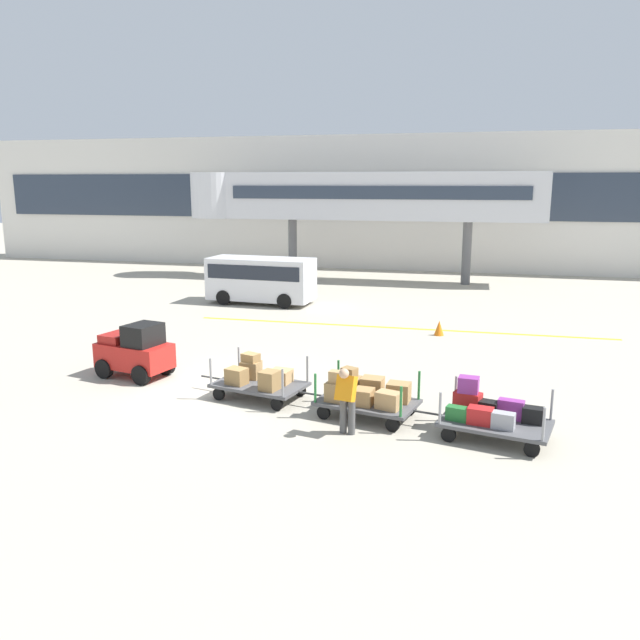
{
  "coord_description": "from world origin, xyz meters",
  "views": [
    {
      "loc": [
        6.5,
        -15.41,
        5.46
      ],
      "look_at": [
        2.06,
        2.24,
        1.51
      ],
      "focal_mm": 35.58,
      "sensor_mm": 36.0,
      "label": 1
    }
  ],
  "objects_px": {
    "baggage_handler": "(346,397)",
    "baggage_cart_lead": "(259,379)",
    "baggage_cart_middle": "(366,394)",
    "baggage_cart_tail": "(490,414)",
    "baggage_tug": "(135,351)",
    "safety_cone_near": "(439,328)",
    "shuttle_van": "(261,277)"
  },
  "relations": [
    {
      "from": "baggage_handler",
      "to": "baggage_cart_lead",
      "type": "bearing_deg",
      "value": 145.35
    },
    {
      "from": "baggage_cart_middle",
      "to": "baggage_cart_tail",
      "type": "height_order",
      "value": "baggage_cart_tail"
    },
    {
      "from": "baggage_tug",
      "to": "baggage_cart_middle",
      "type": "xyz_separation_m",
      "value": [
        6.97,
        -1.51,
        -0.21
      ]
    },
    {
      "from": "baggage_cart_tail",
      "to": "baggage_cart_lead",
      "type": "bearing_deg",
      "value": 168.07
    },
    {
      "from": "baggage_cart_tail",
      "to": "baggage_handler",
      "type": "distance_m",
      "value": 3.15
    },
    {
      "from": "baggage_tug",
      "to": "baggage_cart_lead",
      "type": "height_order",
      "value": "baggage_tug"
    },
    {
      "from": "baggage_cart_middle",
      "to": "baggage_cart_tail",
      "type": "distance_m",
      "value": 2.9
    },
    {
      "from": "baggage_cart_lead",
      "to": "baggage_cart_middle",
      "type": "height_order",
      "value": "baggage_cart_middle"
    },
    {
      "from": "baggage_tug",
      "to": "baggage_cart_lead",
      "type": "distance_m",
      "value": 4.15
    },
    {
      "from": "baggage_cart_lead",
      "to": "safety_cone_near",
      "type": "relative_size",
      "value": 5.61
    },
    {
      "from": "baggage_tug",
      "to": "baggage_handler",
      "type": "distance_m",
      "value": 7.27
    },
    {
      "from": "baggage_cart_lead",
      "to": "shuttle_van",
      "type": "bearing_deg",
      "value": 109.07
    },
    {
      "from": "baggage_cart_lead",
      "to": "baggage_cart_middle",
      "type": "distance_m",
      "value": 2.98
    },
    {
      "from": "baggage_cart_lead",
      "to": "baggage_handler",
      "type": "relative_size",
      "value": 1.97
    },
    {
      "from": "baggage_tug",
      "to": "baggage_cart_middle",
      "type": "relative_size",
      "value": 0.74
    },
    {
      "from": "baggage_cart_tail",
      "to": "baggage_handler",
      "type": "xyz_separation_m",
      "value": [
        -3.07,
        -0.64,
        0.34
      ]
    },
    {
      "from": "baggage_cart_lead",
      "to": "baggage_cart_tail",
      "type": "distance_m",
      "value": 5.88
    },
    {
      "from": "baggage_cart_lead",
      "to": "baggage_handler",
      "type": "bearing_deg",
      "value": -34.65
    },
    {
      "from": "baggage_cart_tail",
      "to": "baggage_cart_middle",
      "type": "bearing_deg",
      "value": 168.25
    },
    {
      "from": "baggage_cart_middle",
      "to": "safety_cone_near",
      "type": "relative_size",
      "value": 5.61
    },
    {
      "from": "baggage_cart_lead",
      "to": "shuttle_van",
      "type": "height_order",
      "value": "shuttle_van"
    },
    {
      "from": "baggage_tug",
      "to": "baggage_handler",
      "type": "relative_size",
      "value": 1.46
    },
    {
      "from": "baggage_cart_lead",
      "to": "shuttle_van",
      "type": "relative_size",
      "value": 0.63
    },
    {
      "from": "baggage_handler",
      "to": "shuttle_van",
      "type": "bearing_deg",
      "value": 116.0
    },
    {
      "from": "baggage_cart_lead",
      "to": "baggage_cart_middle",
      "type": "xyz_separation_m",
      "value": [
        2.91,
        -0.63,
        0.03
      ]
    },
    {
      "from": "shuttle_van",
      "to": "safety_cone_near",
      "type": "height_order",
      "value": "shuttle_van"
    },
    {
      "from": "baggage_cart_lead",
      "to": "safety_cone_near",
      "type": "height_order",
      "value": "baggage_cart_lead"
    },
    {
      "from": "baggage_tug",
      "to": "shuttle_van",
      "type": "bearing_deg",
      "value": 91.38
    },
    {
      "from": "shuttle_van",
      "to": "baggage_cart_lead",
      "type": "bearing_deg",
      "value": -70.93
    },
    {
      "from": "baggage_cart_middle",
      "to": "baggage_cart_tail",
      "type": "bearing_deg",
      "value": -11.75
    },
    {
      "from": "baggage_tug",
      "to": "safety_cone_near",
      "type": "relative_size",
      "value": 4.16
    },
    {
      "from": "baggage_cart_middle",
      "to": "baggage_handler",
      "type": "height_order",
      "value": "baggage_handler"
    }
  ]
}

